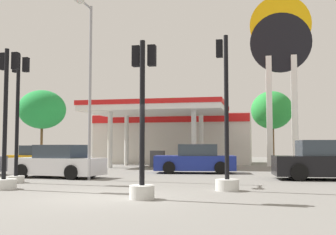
{
  "coord_description": "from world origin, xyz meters",
  "views": [
    {
      "loc": [
        3.96,
        -10.93,
        1.39
      ],
      "look_at": [
        -1.25,
        13.35,
        3.11
      ],
      "focal_mm": 44.58,
      "sensor_mm": 36.0,
      "label": 1
    }
  ],
  "objects": [
    {
      "name": "tree_0",
      "position": [
        -16.94,
        26.77,
        5.04
      ],
      "size": [
        4.66,
        4.66,
        6.97
      ],
      "color": "brown",
      "rests_on": "ground"
    },
    {
      "name": "car_1",
      "position": [
        -8.66,
        11.89,
        0.65
      ],
      "size": [
        4.1,
        1.99,
        1.44
      ],
      "color": "black",
      "rests_on": "ground"
    },
    {
      "name": "tree_1",
      "position": [
        -4.18,
        29.23,
        4.57
      ],
      "size": [
        2.98,
        2.98,
        6.22
      ],
      "color": "brown",
      "rests_on": "ground"
    },
    {
      "name": "gas_station",
      "position": [
        -2.69,
        22.55,
        2.16
      ],
      "size": [
        12.28,
        13.16,
        4.3
      ],
      "color": "beige",
      "rests_on": "ground"
    },
    {
      "name": "station_pole_sign",
      "position": [
        5.66,
        19.06,
        7.72
      ],
      "size": [
        4.26,
        0.56,
        12.12
      ],
      "color": "white",
      "rests_on": "ground"
    },
    {
      "name": "traffic_signal_1",
      "position": [
        2.99,
        2.32,
        1.34
      ],
      "size": [
        0.74,
        0.74,
        4.94
      ],
      "color": "silver",
      "rests_on": "ground"
    },
    {
      "name": "car_0",
      "position": [
        0.76,
        10.73,
        0.68
      ],
      "size": [
        4.39,
        2.37,
        1.5
      ],
      "color": "black",
      "rests_on": "ground"
    },
    {
      "name": "car_4",
      "position": [
        -4.71,
        6.22,
        0.66
      ],
      "size": [
        4.26,
        2.28,
        1.45
      ],
      "color": "black",
      "rests_on": "ground"
    },
    {
      "name": "traffic_signal_2",
      "position": [
        0.97,
        -0.23,
        1.53
      ],
      "size": [
        0.66,
        0.69,
        4.23
      ],
      "color": "silver",
      "rests_on": "ground"
    },
    {
      "name": "tree_2",
      "position": [
        5.32,
        29.08,
        4.76
      ],
      "size": [
        3.83,
        3.83,
        6.56
      ],
      "color": "brown",
      "rests_on": "ground"
    },
    {
      "name": "corner_streetlamp",
      "position": [
        -2.87,
        5.12,
        4.38
      ],
      "size": [
        0.24,
        1.48,
        7.33
      ],
      "color": "gray",
      "rests_on": "ground"
    },
    {
      "name": "traffic_signal_0",
      "position": [
        -4.11,
        1.29,
        1.43
      ],
      "size": [
        0.82,
        0.82,
        4.62
      ],
      "color": "silver",
      "rests_on": "ground"
    },
    {
      "name": "car_2",
      "position": [
        6.88,
        7.6,
        0.75
      ],
      "size": [
        4.75,
        2.42,
        1.65
      ],
      "color": "black",
      "rests_on": "ground"
    },
    {
      "name": "traffic_signal_3",
      "position": [
        -5.09,
        3.56,
        2.09
      ],
      "size": [
        0.65,
        0.68,
        4.96
      ],
      "color": "silver",
      "rests_on": "ground"
    },
    {
      "name": "ground_plane",
      "position": [
        0.0,
        0.0,
        0.0
      ],
      "size": [
        90.0,
        90.0,
        0.0
      ],
      "primitive_type": "plane",
      "color": "slate",
      "rests_on": "ground"
    }
  ]
}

